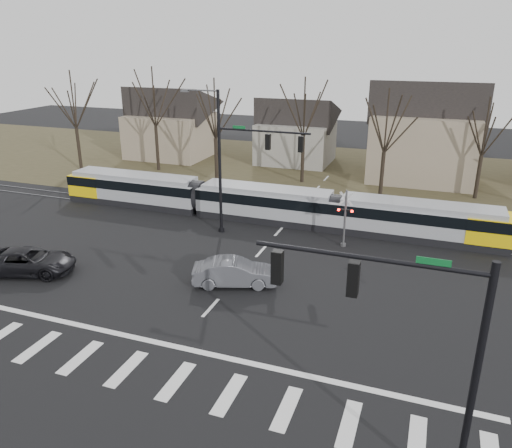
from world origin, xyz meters
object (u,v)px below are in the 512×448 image
(tram, at_px, (264,202))
(sedan, at_px, (234,272))
(suv, at_px, (28,261))
(rail_crossing_signal, at_px, (345,220))

(tram, bearing_deg, sedan, -79.61)
(suv, distance_m, rail_crossing_signal, 20.24)
(sedan, distance_m, rail_crossing_signal, 9.32)
(suv, bearing_deg, rail_crossing_signal, -75.99)
(sedan, height_order, rail_crossing_signal, rail_crossing_signal)
(tram, xyz_separation_m, rail_crossing_signal, (6.86, -3.21, 0.43))
(sedan, height_order, suv, sedan)
(rail_crossing_signal, bearing_deg, sedan, -121.43)
(sedan, relative_size, rail_crossing_signal, 1.26)
(sedan, distance_m, suv, 12.63)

